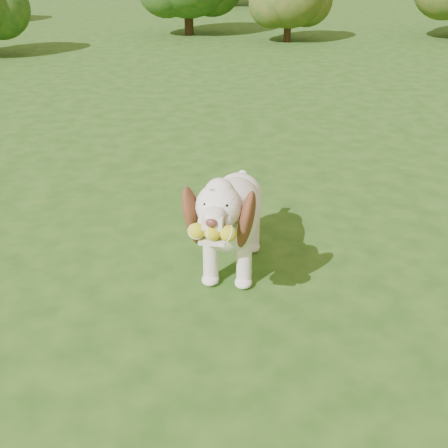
{
  "coord_description": "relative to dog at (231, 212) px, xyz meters",
  "views": [
    {
      "loc": [
        -0.21,
        -2.9,
        1.64
      ],
      "look_at": [
        -0.1,
        -0.47,
        0.41
      ],
      "focal_mm": 45.0,
      "sensor_mm": 36.0,
      "label": 1
    }
  ],
  "objects": [
    {
      "name": "ground",
      "position": [
        0.06,
        0.26,
        -0.37
      ],
      "size": [
        80.0,
        80.0,
        0.0
      ],
      "primitive_type": "plane",
      "color": "#1E4413",
      "rests_on": "ground"
    },
    {
      "name": "dog",
      "position": [
        0.0,
        0.0,
        0.0
      ],
      "size": [
        0.49,
        1.06,
        0.69
      ],
      "rotation": [
        0.0,
        0.0,
        -0.2
      ],
      "color": "white",
      "rests_on": "ground"
    }
  ]
}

